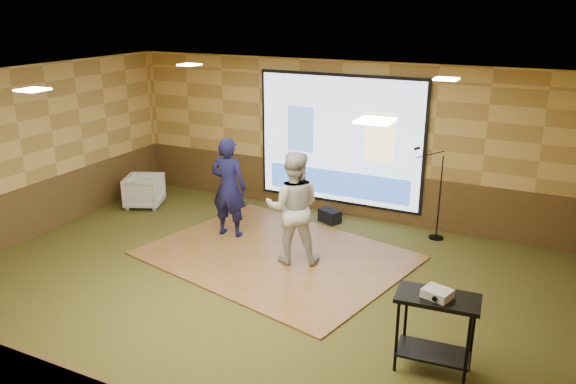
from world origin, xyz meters
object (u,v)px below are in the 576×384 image
at_px(projector, 437,293).
at_px(duffel_bag, 330,216).
at_px(projector_screen, 339,142).
at_px(player_right, 293,208).
at_px(player_left, 229,187).
at_px(av_table, 436,320).
at_px(dance_floor, 277,255).
at_px(banquet_chair, 145,191).
at_px(mic_stand, 435,212).

distance_m(projector, duffel_bag, 4.76).
relative_size(projector_screen, player_right, 1.82).
xyz_separation_m(player_left, av_table, (4.13, -2.34, -0.26)).
bearing_deg(player_right, av_table, 122.75).
xyz_separation_m(dance_floor, player_left, (-1.15, 0.40, 0.91)).
bearing_deg(duffel_bag, player_right, -86.37).
bearing_deg(projector, banquet_chair, 172.41).
xyz_separation_m(av_table, banquet_chair, (-6.52, 2.91, -0.33)).
relative_size(player_right, mic_stand, 1.11).
distance_m(projector_screen, dance_floor, 2.72).
distance_m(player_left, av_table, 4.76).
bearing_deg(dance_floor, av_table, -33.03).
height_order(player_left, projector, player_left).
height_order(dance_floor, projector, projector).
bearing_deg(player_right, player_left, -40.22).
relative_size(projector, duffel_bag, 0.73).
height_order(dance_floor, player_right, player_right).
bearing_deg(projector, dance_floor, 163.22).
xyz_separation_m(dance_floor, av_table, (2.98, -1.94, 0.65)).
bearing_deg(dance_floor, player_left, 160.55).
distance_m(dance_floor, player_right, 0.99).
bearing_deg(duffel_bag, projector_screen, 93.63).
distance_m(projector_screen, av_table, 5.13).
height_order(mic_stand, duffel_bag, mic_stand).
xyz_separation_m(projector_screen, player_left, (-1.33, -1.88, -0.55)).
relative_size(mic_stand, banquet_chair, 2.26).
height_order(player_left, duffel_bag, player_left).
bearing_deg(projector_screen, banquet_chair, -160.55).
height_order(player_right, av_table, player_right).
bearing_deg(dance_floor, player_right, -13.34).
relative_size(projector, mic_stand, 0.18).
xyz_separation_m(av_table, projector, (-0.01, -0.02, 0.34)).
xyz_separation_m(player_left, projector, (4.12, -2.37, 0.08)).
relative_size(banquet_chair, duffel_bag, 1.83).
distance_m(mic_stand, duffel_bag, 1.98).
xyz_separation_m(projector, mic_stand, (-0.81, 3.89, -0.51)).
xyz_separation_m(player_right, av_table, (2.65, -1.86, -0.28)).
height_order(projector, banquet_chair, projector).
bearing_deg(mic_stand, projector, -80.95).
xyz_separation_m(player_right, banquet_chair, (-3.87, 1.05, -0.61)).
bearing_deg(player_left, projector_screen, -130.38).
height_order(av_table, projector, projector).
distance_m(dance_floor, av_table, 3.62).
bearing_deg(projector_screen, projector, -56.74).
distance_m(projector, banquet_chair, 7.17).
height_order(dance_floor, mic_stand, mic_stand).
distance_m(av_table, projector, 0.34).
relative_size(dance_floor, mic_stand, 2.46).
bearing_deg(player_right, duffel_bag, -108.51).
bearing_deg(av_table, dance_floor, 146.97).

